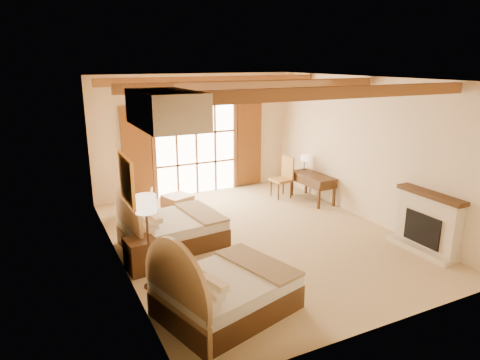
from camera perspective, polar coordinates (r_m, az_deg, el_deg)
floor at (r=8.96m, az=2.19°, el=-7.54°), size 7.00×7.00×0.00m
wall_back at (r=11.59m, az=-6.01°, el=6.02°), size 5.50×0.00×5.50m
wall_left at (r=7.58m, az=-16.31°, el=0.27°), size 0.00×7.00×7.00m
wall_right at (r=10.04m, az=16.28°, el=3.97°), size 0.00×7.00×7.00m
ceiling at (r=8.24m, az=2.43°, el=13.37°), size 7.00×7.00×0.00m
ceiling_beams at (r=8.24m, az=2.42°, el=12.53°), size 5.39×4.60×0.18m
french_doors at (r=11.60m, az=-5.85°, el=4.28°), size 3.95×0.08×2.60m
fireplace at (r=8.90m, az=23.65°, el=-5.54°), size 0.46×1.40×1.16m
painting at (r=6.83m, az=-14.88°, el=0.02°), size 0.06×0.95×0.75m
canopy_valance at (r=5.48m, az=-9.91°, el=9.34°), size 0.70×1.40×0.45m
bed_near at (r=6.30m, az=-2.89°, el=-14.53°), size 2.18×1.82×1.21m
bed_far at (r=8.51m, az=-9.82°, el=-6.38°), size 1.98×1.57×1.21m
nightstand at (r=7.66m, az=-13.01°, el=-9.76°), size 0.54×0.54×0.59m
floor_lamp at (r=6.72m, az=-12.41°, el=-3.90°), size 0.33×0.33×1.55m
armchair at (r=10.22m, az=-13.51°, el=-3.07°), size 0.87×0.88×0.64m
ottoman at (r=10.36m, az=-8.32°, el=-3.16°), size 0.75×0.75×0.43m
desk at (r=11.21m, az=9.62°, el=-0.88°), size 0.61×1.32×0.70m
desk_chair at (r=11.40m, az=5.61°, el=-0.65°), size 0.52×0.52×1.09m
desk_lamp at (r=11.55m, az=8.60°, el=2.83°), size 0.19×0.19×0.39m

